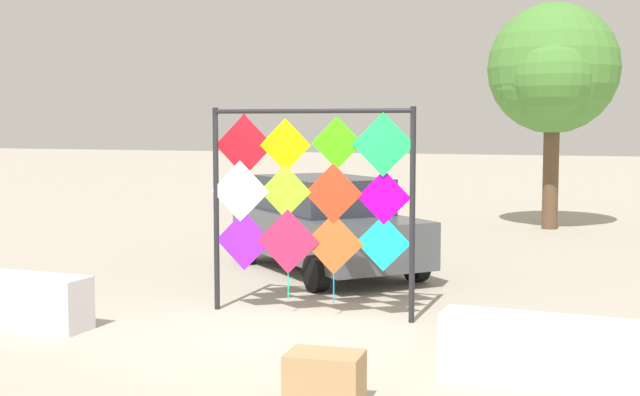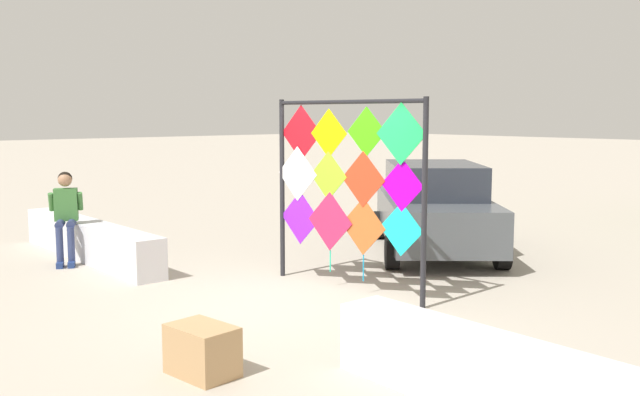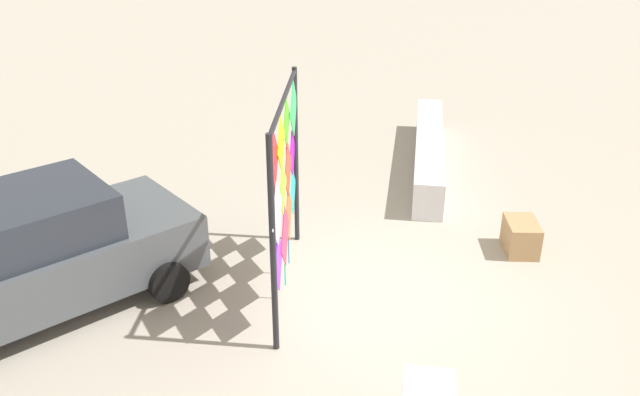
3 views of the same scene
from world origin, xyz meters
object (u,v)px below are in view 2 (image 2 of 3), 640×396
(kite_display_rack, at_px, (345,177))
(seated_vendor, at_px, (66,210))
(cardboard_box_large, at_px, (202,350))
(parked_car, at_px, (434,207))

(kite_display_rack, bearing_deg, seated_vendor, -152.25)
(kite_display_rack, distance_m, cardboard_box_large, 3.68)
(seated_vendor, distance_m, cardboard_box_large, 5.74)
(parked_car, xyz_separation_m, cardboard_box_large, (2.40, -6.12, -0.55))
(seated_vendor, xyz_separation_m, parked_car, (3.23, 5.21, -0.08))
(cardboard_box_large, bearing_deg, kite_display_rack, 114.68)
(seated_vendor, height_order, cardboard_box_large, seated_vendor)
(cardboard_box_large, bearing_deg, seated_vendor, 170.80)
(kite_display_rack, xyz_separation_m, parked_car, (-0.96, 3.00, -0.77))
(seated_vendor, bearing_deg, kite_display_rack, 27.75)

